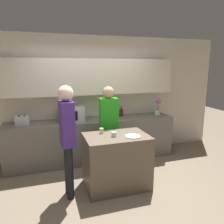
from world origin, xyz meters
TOP-DOWN VIEW (x-y plane):
  - ground_plane at (0.00, 0.00)m, footprint 14.00×14.00m
  - back_wall at (0.00, 1.66)m, footprint 6.40×0.40m
  - back_counter at (0.00, 1.39)m, footprint 3.60×0.62m
  - kitchen_island at (0.14, 0.20)m, footprint 1.06×0.71m
  - microwave at (-0.45, 1.40)m, footprint 0.52×0.39m
  - toaster at (-1.41, 1.40)m, footprint 0.26×0.16m
  - potted_plant at (1.58, 1.40)m, footprint 0.14×0.14m
  - bottle_0 at (0.48, 1.46)m, footprint 0.07×0.07m
  - bottle_1 at (0.57, 1.48)m, footprint 0.08×0.08m
  - bottle_2 at (0.70, 1.51)m, footprint 0.09×0.09m
  - plate_on_island at (0.37, 0.06)m, footprint 0.26×0.26m
  - cup_0 at (-0.07, 0.39)m, footprint 0.07×0.07m
  - cup_1 at (0.08, 0.17)m, footprint 0.09×0.09m
  - person_left at (0.19, 0.81)m, footprint 0.35×0.22m
  - person_center at (-0.67, 0.14)m, footprint 0.23×0.35m

SIDE VIEW (x-z plane):
  - ground_plane at x=0.00m, z-range 0.00..0.00m
  - kitchen_island at x=0.14m, z-range 0.00..0.92m
  - back_counter at x=0.00m, z-range 0.00..0.92m
  - plate_on_island at x=0.37m, z-range 0.92..0.93m
  - cup_1 at x=0.08m, z-range 0.92..0.99m
  - cup_0 at x=-0.07m, z-range 0.92..1.01m
  - person_left at x=0.19m, z-range 0.16..1.84m
  - bottle_2 at x=0.70m, z-range 0.89..1.12m
  - toaster at x=-1.41m, z-range 0.91..1.10m
  - bottle_0 at x=0.48m, z-range 0.88..1.17m
  - bottle_1 at x=0.57m, z-range 0.88..1.19m
  - microwave at x=-0.45m, z-range 0.92..1.22m
  - person_center at x=-0.67m, z-range 0.18..1.96m
  - potted_plant at x=1.58m, z-range 0.92..1.31m
  - back_wall at x=0.00m, z-range 0.19..2.89m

